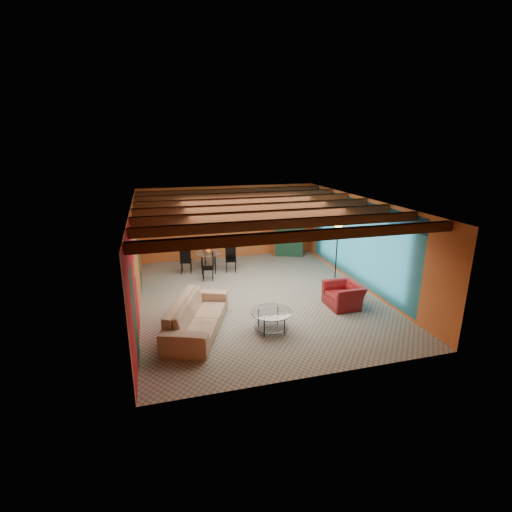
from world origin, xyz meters
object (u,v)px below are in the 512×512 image
object	(u,v)px
floor_lamp	(336,253)
vase	(208,243)
dining_table	(209,259)
armoire	(287,232)
armchair	(343,295)
potted_plant	(288,203)
coffee_table	(271,321)
sofa	(197,316)

from	to	relation	value
floor_lamp	vase	world-z (taller)	floor_lamp
dining_table	armoire	size ratio (longest dim) A/B	1.00
armchair	potted_plant	distance (m)	5.24
coffee_table	floor_lamp	xyz separation A→B (m)	(2.90, 2.50, 0.71)
sofa	floor_lamp	xyz separation A→B (m)	(4.56, 2.03, 0.57)
floor_lamp	vase	bearing A→B (deg)	151.65
armoire	vase	size ratio (longest dim) A/B	9.79
dining_table	vase	size ratio (longest dim) A/B	9.81
armchair	potted_plant	bearing A→B (deg)	176.99
potted_plant	armoire	bearing A→B (deg)	0.00
coffee_table	armoire	size ratio (longest dim) A/B	0.54
sofa	coffee_table	bearing A→B (deg)	-84.31
floor_lamp	potted_plant	xyz separation A→B (m)	(-0.45, 3.25, 1.06)
potted_plant	vase	size ratio (longest dim) A/B	2.44
sofa	armchair	world-z (taller)	sofa
armchair	vase	size ratio (longest dim) A/B	5.33
coffee_table	dining_table	distance (m)	4.56
armoire	vase	world-z (taller)	armoire
potted_plant	sofa	bearing A→B (deg)	-127.92
coffee_table	sofa	bearing A→B (deg)	164.42
dining_table	armchair	bearing A→B (deg)	-50.30
sofa	coffee_table	distance (m)	1.73
armchair	dining_table	world-z (taller)	dining_table
sofa	armchair	xyz separation A→B (m)	(3.95, 0.33, -0.06)
armoire	potted_plant	world-z (taller)	potted_plant
armchair	armoire	world-z (taller)	armoire
armoire	vase	xyz separation A→B (m)	(-3.24, -1.26, 0.13)
floor_lamp	sofa	bearing A→B (deg)	-155.98
armchair	vase	xyz separation A→B (m)	(-3.07, 3.70, 0.71)
armchair	armoire	size ratio (longest dim) A/B	0.54
armchair	vase	distance (m)	4.86
sofa	armoire	bearing A→B (deg)	-16.65
coffee_table	armoire	xyz separation A→B (m)	(2.45, 5.74, 0.65)
vase	coffee_table	bearing A→B (deg)	-80.05
armchair	coffee_table	size ratio (longest dim) A/B	1.01
vase	sofa	bearing A→B (deg)	-102.29
floor_lamp	potted_plant	world-z (taller)	potted_plant
coffee_table	floor_lamp	world-z (taller)	floor_lamp
sofa	potted_plant	distance (m)	6.89
potted_plant	floor_lamp	bearing A→B (deg)	-82.11
sofa	floor_lamp	size ratio (longest dim) A/B	1.36
armchair	dining_table	xyz separation A→B (m)	(-3.07, 3.70, 0.15)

